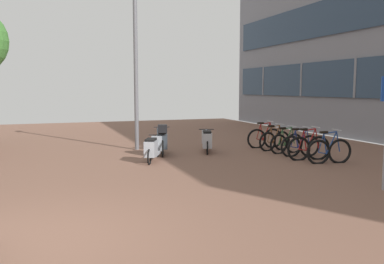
% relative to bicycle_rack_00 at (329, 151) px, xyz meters
% --- Properties ---
extents(ground, '(21.00, 40.00, 0.13)m').
position_rel_bicycle_rack_00_xyz_m(ground, '(-6.28, -3.50, -0.37)').
color(ground, '#252829').
extents(bicycle_rack_00, '(1.37, 0.48, 1.00)m').
position_rel_bicycle_rack_00_xyz_m(bicycle_rack_00, '(0.00, 0.00, 0.00)').
color(bicycle_rack_00, black).
rests_on(bicycle_rack_00, ground).
extents(bicycle_rack_01, '(1.38, 0.48, 1.02)m').
position_rel_bicycle_rack_00_xyz_m(bicycle_rack_01, '(-0.21, 0.65, 0.01)').
color(bicycle_rack_01, black).
rests_on(bicycle_rack_01, ground).
extents(bicycle_rack_02, '(1.34, 0.48, 0.96)m').
position_rel_bicycle_rack_00_xyz_m(bicycle_rack_02, '(-0.04, 1.30, -0.01)').
color(bicycle_rack_02, black).
rests_on(bicycle_rack_02, ground).
extents(bicycle_rack_03, '(1.30, 0.48, 0.93)m').
position_rel_bicycle_rack_00_xyz_m(bicycle_rack_03, '(-0.11, 1.95, -0.02)').
color(bicycle_rack_03, black).
rests_on(bicycle_rack_03, ground).
extents(bicycle_rack_04, '(1.29, 0.48, 0.94)m').
position_rel_bicycle_rack_00_xyz_m(bicycle_rack_04, '(-0.15, 2.60, -0.02)').
color(bicycle_rack_04, black).
rests_on(bicycle_rack_04, ground).
extents(bicycle_rack_05, '(1.34, 0.48, 0.99)m').
position_rel_bicycle_rack_00_xyz_m(bicycle_rack_05, '(-0.16, 3.25, -0.00)').
color(bicycle_rack_05, black).
rests_on(bicycle_rack_05, ground).
extents(scooter_near, '(0.84, 1.67, 0.76)m').
position_rel_bicycle_rack_00_xyz_m(scooter_near, '(-2.48, 3.00, 0.04)').
color(scooter_near, black).
rests_on(scooter_near, ground).
extents(scooter_mid, '(0.73, 1.73, 1.03)m').
position_rel_bicycle_rack_00_xyz_m(scooter_mid, '(-4.00, 3.07, 0.11)').
color(scooter_mid, black).
rests_on(scooter_mid, ground).
extents(scooter_far, '(0.93, 1.62, 0.72)m').
position_rel_bicycle_rack_00_xyz_m(scooter_far, '(-4.60, 2.00, 0.02)').
color(scooter_far, black).
rests_on(scooter_far, ground).
extents(lamp_post, '(0.20, 0.52, 5.53)m').
position_rel_bicycle_rack_00_xyz_m(lamp_post, '(-4.53, 4.37, 2.73)').
color(lamp_post, slate).
rests_on(lamp_post, ground).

